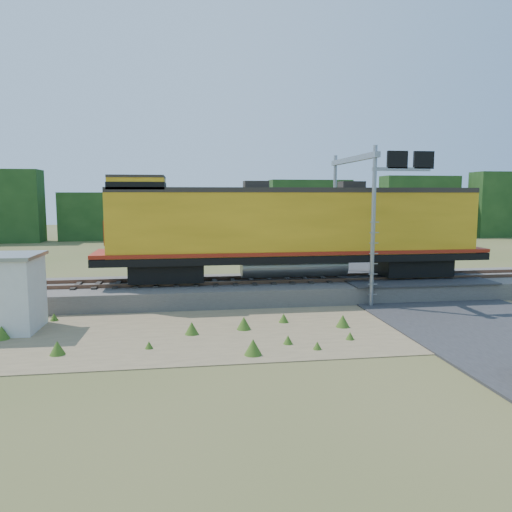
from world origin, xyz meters
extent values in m
plane|color=#475123|center=(0.00, 0.00, 0.00)|extent=(140.00, 140.00, 0.00)
cube|color=slate|center=(0.00, 6.00, 0.40)|extent=(70.00, 5.00, 0.80)
cube|color=brown|center=(0.00, 5.28, 0.88)|extent=(70.00, 0.10, 0.16)
cube|color=brown|center=(0.00, 6.72, 0.88)|extent=(70.00, 0.10, 0.16)
cube|color=#8C7754|center=(-2.00, 0.50, 0.01)|extent=(26.00, 8.00, 0.03)
cube|color=#38383A|center=(7.00, 6.00, 0.83)|extent=(7.00, 5.20, 0.06)
cube|color=#38383A|center=(7.00, 22.00, 0.04)|extent=(7.00, 24.00, 0.08)
cube|color=#183814|center=(0.00, 38.00, 3.25)|extent=(36.00, 3.00, 6.50)
cube|color=black|center=(-4.94, 6.00, 1.38)|extent=(3.38, 2.16, 0.85)
cube|color=black|center=(7.28, 6.00, 1.38)|extent=(3.38, 2.16, 0.85)
cube|color=black|center=(1.17, 6.00, 1.97)|extent=(18.79, 2.82, 0.34)
cylinder|color=gray|center=(1.17, 6.00, 1.52)|extent=(5.17, 1.13, 1.13)
cube|color=gold|center=(1.17, 6.00, 3.60)|extent=(17.38, 2.72, 2.91)
cube|color=maroon|center=(1.17, 6.00, 2.26)|extent=(18.79, 2.87, 0.17)
cube|color=#28231E|center=(1.17, 6.00, 5.17)|extent=(17.38, 2.77, 0.23)
cube|color=gold|center=(-6.16, 6.00, 5.39)|extent=(2.44, 2.72, 0.66)
cube|color=#28231E|center=(-6.16, 6.00, 5.75)|extent=(2.44, 2.77, 0.11)
cube|color=black|center=(-6.16, 6.00, 5.34)|extent=(2.49, 2.77, 0.33)
cube|color=maroon|center=(-7.57, 6.00, 3.27)|extent=(0.09, 1.88, 1.13)
cube|color=#28231E|center=(-0.71, 6.00, 5.39)|extent=(1.13, 0.94, 0.42)
cube|color=#28231E|center=(3.99, 6.00, 5.39)|extent=(1.13, 0.94, 0.42)
cube|color=silver|center=(-10.52, 1.39, 1.35)|extent=(2.22, 2.22, 2.71)
cube|color=gray|center=(-10.52, 1.39, 2.76)|extent=(2.44, 2.44, 0.13)
cylinder|color=gray|center=(4.04, 3.20, 3.53)|extent=(0.18, 0.18, 7.06)
cylinder|color=gray|center=(4.04, 8.80, 3.53)|extent=(0.18, 0.18, 7.06)
cube|color=gray|center=(4.04, 6.00, 6.65)|extent=(0.25, 6.20, 0.25)
cube|color=gray|center=(5.25, 3.20, 6.05)|extent=(2.62, 0.15, 0.15)
cube|color=black|center=(5.05, 3.20, 6.45)|extent=(0.91, 0.15, 0.76)
cube|color=black|center=(6.26, 3.20, 6.45)|extent=(0.91, 0.15, 0.76)
camera|label=1|loc=(-4.20, -17.49, 4.93)|focal=35.00mm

